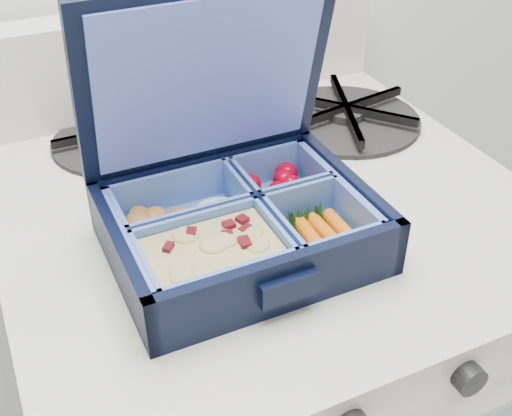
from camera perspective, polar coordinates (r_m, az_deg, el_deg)
name	(u,v)px	position (r m, az deg, el deg)	size (l,w,h in m)	color
bento_box	(240,226)	(0.59, -1.39, -1.63)	(0.24, 0.18, 0.06)	black
burner_grate	(346,112)	(0.82, 7.97, 8.44)	(0.19, 0.19, 0.03)	black
burner_grate_rear	(118,136)	(0.78, -12.17, 6.23)	(0.16, 0.16, 0.02)	black
fork	(275,153)	(0.75, 1.73, 4.91)	(0.02, 0.17, 0.01)	silver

